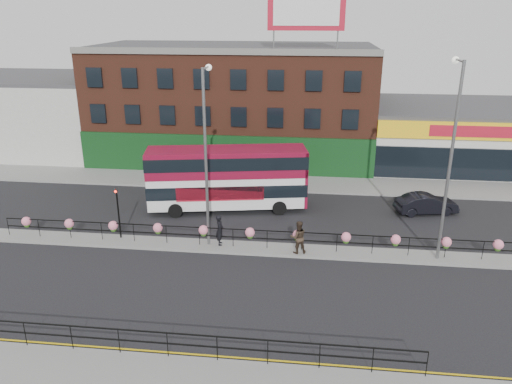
# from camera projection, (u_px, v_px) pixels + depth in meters

# --- Properties ---
(ground) EXTENTS (120.00, 120.00, 0.00)m
(ground) POSITION_uv_depth(u_px,v_px,m) (250.00, 249.00, 29.22)
(ground) COLOR black
(ground) RESTS_ON ground
(north_pavement) EXTENTS (60.00, 4.00, 0.15)m
(north_pavement) POSITION_uv_depth(u_px,v_px,m) (269.00, 182.00, 40.39)
(north_pavement) COLOR gray
(north_pavement) RESTS_ON ground
(median) EXTENTS (60.00, 1.60, 0.15)m
(median) POSITION_uv_depth(u_px,v_px,m) (250.00, 248.00, 29.19)
(median) COLOR gray
(median) RESTS_ON ground
(yellow_line_inner) EXTENTS (60.00, 0.10, 0.01)m
(yellow_line_inner) POSITION_uv_depth(u_px,v_px,m) (219.00, 356.00, 20.16)
(yellow_line_inner) COLOR gold
(yellow_line_inner) RESTS_ON ground
(yellow_line_outer) EXTENTS (60.00, 0.10, 0.01)m
(yellow_line_outer) POSITION_uv_depth(u_px,v_px,m) (219.00, 359.00, 19.99)
(yellow_line_outer) COLOR gold
(yellow_line_outer) RESTS_ON ground
(brick_building) EXTENTS (25.00, 12.21, 10.30)m
(brick_building) POSITION_uv_depth(u_px,v_px,m) (235.00, 102.00, 46.53)
(brick_building) COLOR brown
(brick_building) RESTS_ON ground
(supermarket) EXTENTS (15.00, 12.25, 5.30)m
(supermarket) POSITION_uv_depth(u_px,v_px,m) (453.00, 134.00, 45.13)
(supermarket) COLOR silver
(supermarket) RESTS_ON ground
(warehouse_west) EXTENTS (15.50, 12.00, 7.30)m
(warehouse_west) POSITION_uv_depth(u_px,v_px,m) (33.00, 113.00, 49.30)
(warehouse_west) COLOR #B8B8B2
(warehouse_west) RESTS_ON ground
(billboard) EXTENTS (6.00, 0.29, 4.40)m
(billboard) POSITION_uv_depth(u_px,v_px,m) (306.00, 11.00, 38.42)
(billboard) COLOR #AA1326
(billboard) RESTS_ON brick_building
(median_railing) EXTENTS (30.04, 0.56, 1.23)m
(median_railing) POSITION_uv_depth(u_px,v_px,m) (250.00, 233.00, 28.86)
(median_railing) COLOR black
(median_railing) RESTS_ON median
(south_railing) EXTENTS (20.04, 0.05, 1.12)m
(south_railing) POSITION_uv_depth(u_px,v_px,m) (167.00, 339.00, 19.68)
(south_railing) COLOR black
(south_railing) RESTS_ON south_pavement
(double_decker_bus) EXTENTS (11.16, 4.51, 4.40)m
(double_decker_bus) POSITION_uv_depth(u_px,v_px,m) (228.00, 173.00, 34.21)
(double_decker_bus) COLOR silver
(double_decker_bus) RESTS_ON ground
(car) EXTENTS (3.21, 4.80, 1.38)m
(car) POSITION_uv_depth(u_px,v_px,m) (426.00, 204.00, 34.23)
(car) COLOR black
(car) RESTS_ON ground
(pedestrian_a) EXTENTS (0.85, 0.70, 1.86)m
(pedestrian_a) POSITION_uv_depth(u_px,v_px,m) (220.00, 230.00, 29.21)
(pedestrian_a) COLOR black
(pedestrian_a) RESTS_ON median
(pedestrian_b) EXTENTS (1.31, 1.21, 1.94)m
(pedestrian_b) POSITION_uv_depth(u_px,v_px,m) (298.00, 237.00, 28.18)
(pedestrian_b) COLOR #35281D
(pedestrian_b) RESTS_ON median
(lamp_column_west) EXTENTS (0.37, 1.80, 10.25)m
(lamp_column_west) POSITION_uv_depth(u_px,v_px,m) (206.00, 143.00, 27.74)
(lamp_column_west) COLOR slate
(lamp_column_west) RESTS_ON median
(lamp_column_east) EXTENTS (0.39, 1.90, 10.80)m
(lamp_column_east) POSITION_uv_depth(u_px,v_px,m) (451.00, 146.00, 25.96)
(lamp_column_east) COLOR slate
(lamp_column_east) RESTS_ON median
(traffic_light_median) EXTENTS (0.15, 0.28, 3.65)m
(traffic_light_median) POSITION_uv_depth(u_px,v_px,m) (117.00, 202.00, 29.62)
(traffic_light_median) COLOR black
(traffic_light_median) RESTS_ON median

